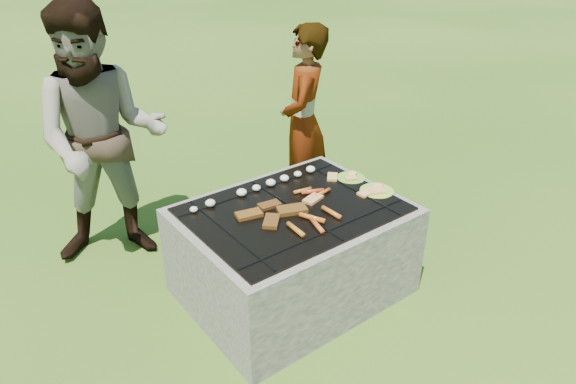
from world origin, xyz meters
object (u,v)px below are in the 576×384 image
(plate_far, at_px, (351,178))
(fire_pit, at_px, (293,254))
(plate_near, at_px, (377,191))
(cook, at_px, (304,123))
(bystander, at_px, (103,140))

(plate_far, bearing_deg, fire_pit, -170.62)
(plate_near, xyz_separation_m, cook, (0.17, 0.96, 0.14))
(bystander, bearing_deg, cook, 14.82)
(plate_near, distance_m, bystander, 1.80)
(fire_pit, bearing_deg, cook, 48.01)
(fire_pit, height_order, cook, cook)
(plate_far, distance_m, bystander, 1.64)
(plate_far, distance_m, cook, 0.76)
(cook, bearing_deg, fire_pit, 2.35)
(cook, bearing_deg, bystander, -56.53)
(plate_near, distance_m, cook, 0.99)
(fire_pit, height_order, plate_far, plate_far)
(fire_pit, distance_m, bystander, 1.43)
(bystander, bearing_deg, fire_pit, -31.17)
(cook, relative_size, bystander, 0.86)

